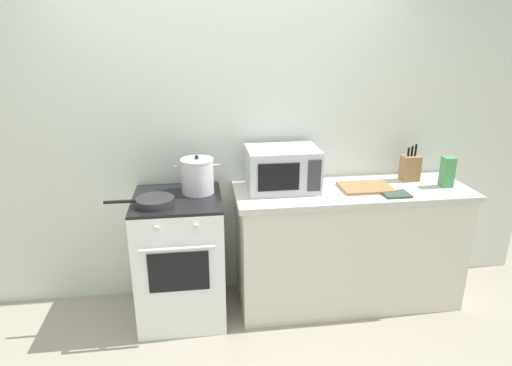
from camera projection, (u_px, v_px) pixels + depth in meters
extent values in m
plane|color=#9E9384|center=(238.00, 365.00, 2.78)|extent=(10.00, 10.00, 0.00)
cube|color=silver|center=(263.00, 135.00, 3.31)|extent=(4.40, 0.10, 2.50)
cube|color=beige|center=(348.00, 248.00, 3.33)|extent=(1.64, 0.56, 0.88)
cube|color=beige|center=(352.00, 191.00, 3.18)|extent=(1.70, 0.60, 0.04)
cube|color=white|center=(181.00, 259.00, 3.15)|extent=(0.60, 0.60, 0.90)
cube|color=black|center=(177.00, 199.00, 3.00)|extent=(0.60, 0.60, 0.02)
cube|color=black|center=(179.00, 272.00, 2.84)|extent=(0.39, 0.01, 0.28)
cylinder|color=silver|center=(177.00, 249.00, 2.76)|extent=(0.48, 0.02, 0.02)
cylinder|color=silver|center=(156.00, 229.00, 2.71)|extent=(0.04, 0.02, 0.04)
cylinder|color=silver|center=(195.00, 226.00, 2.74)|extent=(0.04, 0.02, 0.04)
cylinder|color=silver|center=(198.00, 177.00, 3.05)|extent=(0.22, 0.22, 0.23)
cylinder|color=silver|center=(197.00, 160.00, 3.01)|extent=(0.23, 0.23, 0.01)
sphere|color=black|center=(197.00, 157.00, 3.01)|extent=(0.03, 0.03, 0.03)
cylinder|color=silver|center=(178.00, 166.00, 3.01)|extent=(0.05, 0.01, 0.01)
cylinder|color=silver|center=(216.00, 165.00, 3.04)|extent=(0.05, 0.01, 0.01)
cylinder|color=#28282B|center=(155.00, 201.00, 2.86)|extent=(0.25, 0.25, 0.05)
cylinder|color=black|center=(120.00, 202.00, 2.83)|extent=(0.20, 0.02, 0.02)
cube|color=silver|center=(282.00, 169.00, 3.11)|extent=(0.50, 0.36, 0.30)
cube|color=black|center=(279.00, 177.00, 2.93)|extent=(0.28, 0.01, 0.19)
cube|color=#38383D|center=(314.00, 176.00, 2.96)|extent=(0.09, 0.01, 0.22)
cube|color=#997047|center=(366.00, 187.00, 3.16)|extent=(0.36, 0.26, 0.02)
cube|color=#997047|center=(410.00, 168.00, 3.31)|extent=(0.13, 0.10, 0.19)
cylinder|color=black|center=(408.00, 152.00, 3.27)|extent=(0.02, 0.02, 0.06)
cylinder|color=black|center=(412.00, 151.00, 3.27)|extent=(0.02, 0.02, 0.08)
cylinder|color=black|center=(416.00, 150.00, 3.27)|extent=(0.02, 0.02, 0.09)
cube|color=#4C9356|center=(447.00, 172.00, 3.17)|extent=(0.08, 0.08, 0.22)
cube|color=#384C42|center=(396.00, 194.00, 3.03)|extent=(0.18, 0.14, 0.02)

